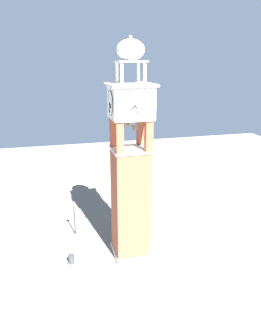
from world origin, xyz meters
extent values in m
plane|color=gray|center=(0.00, 0.00, 0.00)|extent=(80.00, 80.00, 0.00)
cube|color=brown|center=(0.00, 0.00, 4.77)|extent=(2.84, 2.84, 9.53)
cube|color=silver|center=(0.00, 0.00, 0.17)|extent=(3.04, 3.04, 0.35)
cube|color=black|center=(0.00, -1.43, 1.15)|extent=(1.10, 0.04, 2.20)
cylinder|color=silver|center=(0.00, -1.43, 2.55)|extent=(1.10, 0.04, 1.10)
cube|color=brown|center=(-1.14, -1.14, 10.81)|extent=(0.56, 0.56, 2.56)
cube|color=brown|center=(1.14, -1.14, 10.81)|extent=(0.56, 0.56, 2.56)
cube|color=brown|center=(-1.14, 1.14, 10.81)|extent=(0.56, 0.56, 2.56)
cube|color=brown|center=(1.14, 1.14, 10.81)|extent=(0.56, 0.56, 2.56)
cube|color=silver|center=(0.00, 0.00, 9.59)|extent=(3.00, 3.00, 0.12)
cone|color=brown|center=(0.63, 0.11, 11.44)|extent=(0.44, 0.44, 0.38)
cone|color=brown|center=(-0.08, 0.63, 11.44)|extent=(0.39, 0.39, 0.48)
cone|color=brown|center=(-0.64, -0.01, 11.44)|extent=(0.48, 0.48, 0.54)
cone|color=brown|center=(0.05, -0.64, 11.44)|extent=(0.40, 0.40, 0.43)
cube|color=silver|center=(0.00, 0.00, 13.32)|extent=(3.08, 3.08, 2.45)
cylinder|color=white|center=(0.00, -1.56, 13.32)|extent=(1.86, 0.05, 1.86)
torus|color=black|center=(0.00, -1.56, 13.32)|extent=(1.88, 0.06, 1.88)
cube|color=black|center=(0.18, -1.62, 13.17)|extent=(0.42, 0.03, 0.37)
cube|color=black|center=(-0.08, -1.62, 12.95)|extent=(0.22, 0.03, 0.74)
cylinder|color=white|center=(0.00, 1.56, 13.32)|extent=(1.86, 0.05, 1.86)
torus|color=black|center=(0.00, 1.56, 13.32)|extent=(1.88, 0.06, 1.88)
cube|color=black|center=(0.18, 1.62, 13.17)|extent=(0.42, 0.03, 0.37)
cube|color=black|center=(-0.08, 1.62, 12.95)|extent=(0.22, 0.03, 0.74)
cylinder|color=white|center=(-1.56, 0.00, 13.32)|extent=(0.05, 1.86, 1.86)
torus|color=black|center=(-1.56, 0.00, 13.32)|extent=(0.06, 1.88, 1.88)
cube|color=black|center=(-1.62, 0.18, 13.17)|extent=(0.03, 0.42, 0.37)
cube|color=black|center=(-1.62, -0.08, 12.95)|extent=(0.03, 0.22, 0.74)
cylinder|color=white|center=(1.56, 0.00, 13.32)|extent=(0.05, 1.86, 1.86)
torus|color=black|center=(1.56, 0.00, 13.32)|extent=(0.06, 1.88, 1.88)
cube|color=black|center=(1.62, 0.18, 13.17)|extent=(0.03, 0.42, 0.37)
cube|color=black|center=(1.62, -0.08, 12.95)|extent=(0.03, 0.22, 0.74)
cube|color=silver|center=(0.00, 0.00, 14.62)|extent=(3.44, 3.44, 0.16)
cylinder|color=silver|center=(-0.85, -0.85, 15.45)|extent=(0.22, 0.22, 1.50)
cylinder|color=silver|center=(0.85, -0.85, 15.45)|extent=(0.22, 0.22, 1.50)
cylinder|color=silver|center=(-0.85, 0.85, 15.45)|extent=(0.22, 0.22, 1.50)
cylinder|color=silver|center=(0.85, 0.85, 15.45)|extent=(0.22, 0.22, 1.50)
cube|color=silver|center=(0.00, 0.00, 16.26)|extent=(2.13, 2.13, 0.12)
ellipsoid|color=silver|center=(0.00, 0.00, 17.06)|extent=(2.05, 2.05, 1.48)
sphere|color=#B79338|center=(0.00, 0.00, 17.92)|extent=(0.24, 0.24, 0.24)
cube|color=brown|center=(-0.61, -4.17, 0.45)|extent=(0.52, 1.62, 0.06)
cube|color=brown|center=(-0.42, -4.16, 0.73)|extent=(0.13, 1.60, 0.44)
cube|color=#2D2D33|center=(-0.58, -4.89, 0.21)|extent=(0.40, 0.10, 0.42)
cube|color=#2D2D33|center=(-0.65, -3.45, 0.21)|extent=(0.40, 0.10, 0.42)
cylinder|color=black|center=(4.53, -4.35, 1.51)|extent=(0.12, 0.12, 3.02)
sphere|color=silver|center=(4.53, -4.35, 3.20)|extent=(0.36, 0.36, 0.36)
cylinder|color=#2D2D33|center=(5.26, 0.29, 0.40)|extent=(0.52, 0.52, 0.80)
ellipsoid|color=#28562D|center=(-1.26, -3.51, 0.54)|extent=(1.02, 1.02, 1.08)
camera|label=1|loc=(5.97, 23.28, 16.32)|focal=33.35mm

